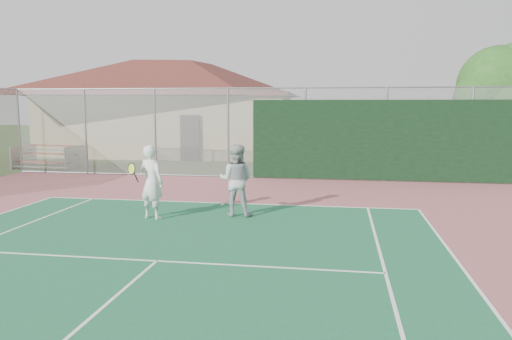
{
  "coord_description": "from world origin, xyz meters",
  "views": [
    {
      "loc": [
        3.27,
        -2.09,
        2.91
      ],
      "look_at": [
        1.31,
        9.74,
        1.31
      ],
      "focal_mm": 35.0,
      "sensor_mm": 36.0,
      "label": 1
    }
  ],
  "objects_px": {
    "clubhouse": "(175,98)",
    "player_white_front": "(151,182)",
    "tree": "(500,88)",
    "player_grey_back": "(236,181)",
    "bleachers": "(49,156)"
  },
  "relations": [
    {
      "from": "clubhouse",
      "to": "player_white_front",
      "type": "distance_m",
      "value": 17.91
    },
    {
      "from": "clubhouse",
      "to": "tree",
      "type": "xyz_separation_m",
      "value": [
        16.15,
        -6.78,
        0.31
      ]
    },
    {
      "from": "player_white_front",
      "to": "player_grey_back",
      "type": "relative_size",
      "value": 1.01
    },
    {
      "from": "player_grey_back",
      "to": "player_white_front",
      "type": "bearing_deg",
      "value": 20.96
    },
    {
      "from": "tree",
      "to": "player_white_front",
      "type": "relative_size",
      "value": 2.87
    },
    {
      "from": "bleachers",
      "to": "tree",
      "type": "distance_m",
      "value": 19.68
    },
    {
      "from": "tree",
      "to": "player_white_front",
      "type": "distance_m",
      "value": 15.35
    },
    {
      "from": "clubhouse",
      "to": "tree",
      "type": "distance_m",
      "value": 17.52
    },
    {
      "from": "clubhouse",
      "to": "bleachers",
      "type": "xyz_separation_m",
      "value": [
        -3.24,
        -8.21,
        -2.68
      ]
    },
    {
      "from": "tree",
      "to": "player_white_front",
      "type": "bearing_deg",
      "value": -137.32
    },
    {
      "from": "clubhouse",
      "to": "bleachers",
      "type": "distance_m",
      "value": 9.23
    },
    {
      "from": "bleachers",
      "to": "tree",
      "type": "bearing_deg",
      "value": 10.38
    },
    {
      "from": "bleachers",
      "to": "tree",
      "type": "height_order",
      "value": "tree"
    },
    {
      "from": "clubhouse",
      "to": "bleachers",
      "type": "height_order",
      "value": "clubhouse"
    },
    {
      "from": "tree",
      "to": "bleachers",
      "type": "bearing_deg",
      "value": -175.78
    }
  ]
}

